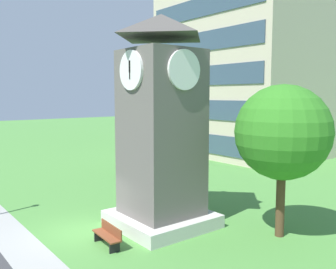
{
  "coord_description": "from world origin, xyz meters",
  "views": [
    {
      "loc": [
        15.02,
        -6.65,
        6.12
      ],
      "look_at": [
        0.78,
        4.47,
        4.2
      ],
      "focal_mm": 39.15,
      "sensor_mm": 36.0,
      "label": 1
    }
  ],
  "objects_px": {
    "park_bench": "(108,235)",
    "tree_near_tower": "(144,129)",
    "clock_tower": "(161,134)",
    "tree_by_building": "(283,133)"
  },
  "relations": [
    {
      "from": "park_bench",
      "to": "tree_by_building",
      "type": "distance_m",
      "value": 8.47
    },
    {
      "from": "clock_tower",
      "to": "tree_near_tower",
      "type": "xyz_separation_m",
      "value": [
        -10.34,
        6.02,
        -0.86
      ]
    },
    {
      "from": "park_bench",
      "to": "tree_near_tower",
      "type": "bearing_deg",
      "value": 139.93
    },
    {
      "from": "park_bench",
      "to": "tree_near_tower",
      "type": "relative_size",
      "value": 0.36
    },
    {
      "from": "tree_by_building",
      "to": "clock_tower",
      "type": "bearing_deg",
      "value": -142.52
    },
    {
      "from": "tree_by_building",
      "to": "tree_near_tower",
      "type": "distance_m",
      "value": 14.89
    },
    {
      "from": "park_bench",
      "to": "tree_near_tower",
      "type": "xyz_separation_m",
      "value": [
        -10.94,
        9.2,
        3.02
      ]
    },
    {
      "from": "clock_tower",
      "to": "tree_by_building",
      "type": "bearing_deg",
      "value": 37.48
    },
    {
      "from": "clock_tower",
      "to": "park_bench",
      "type": "bearing_deg",
      "value": -79.27
    },
    {
      "from": "clock_tower",
      "to": "tree_near_tower",
      "type": "bearing_deg",
      "value": 149.8
    }
  ]
}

